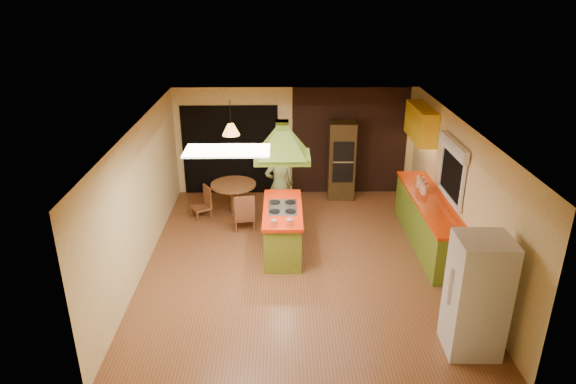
{
  "coord_description": "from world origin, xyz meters",
  "views": [
    {
      "loc": [
        -0.36,
        -8.1,
        4.73
      ],
      "look_at": [
        -0.22,
        0.47,
        1.15
      ],
      "focal_mm": 32.0,
      "sensor_mm": 36.0,
      "label": 1
    }
  ],
  "objects_px": {
    "dining_table": "(234,193)",
    "kitchen_island": "(283,229)",
    "wall_oven": "(342,160)",
    "man": "(280,185)",
    "refrigerator": "(477,296)",
    "canister_large": "(420,182)"
  },
  "relations": [
    {
      "from": "dining_table",
      "to": "kitchen_island",
      "type": "bearing_deg",
      "value": -57.39
    },
    {
      "from": "man",
      "to": "dining_table",
      "type": "bearing_deg",
      "value": -35.38
    },
    {
      "from": "kitchen_island",
      "to": "canister_large",
      "type": "xyz_separation_m",
      "value": [
        2.72,
        0.85,
        0.58
      ]
    },
    {
      "from": "kitchen_island",
      "to": "wall_oven",
      "type": "relative_size",
      "value": 0.98
    },
    {
      "from": "man",
      "to": "dining_table",
      "type": "relative_size",
      "value": 1.75
    },
    {
      "from": "kitchen_island",
      "to": "refrigerator",
      "type": "distance_m",
      "value": 3.8
    },
    {
      "from": "man",
      "to": "refrigerator",
      "type": "xyz_separation_m",
      "value": [
        2.6,
        -4.01,
        0.01
      ]
    },
    {
      "from": "man",
      "to": "wall_oven",
      "type": "distance_m",
      "value": 1.96
    },
    {
      "from": "kitchen_island",
      "to": "canister_large",
      "type": "bearing_deg",
      "value": 17.85
    },
    {
      "from": "kitchen_island",
      "to": "man",
      "type": "relative_size",
      "value": 1.05
    },
    {
      "from": "refrigerator",
      "to": "canister_large",
      "type": "distance_m",
      "value": 3.65
    },
    {
      "from": "wall_oven",
      "to": "refrigerator",
      "type": "bearing_deg",
      "value": -74.82
    },
    {
      "from": "refrigerator",
      "to": "canister_large",
      "type": "height_order",
      "value": "refrigerator"
    },
    {
      "from": "wall_oven",
      "to": "man",
      "type": "bearing_deg",
      "value": -133.65
    },
    {
      "from": "wall_oven",
      "to": "canister_large",
      "type": "height_order",
      "value": "wall_oven"
    },
    {
      "from": "wall_oven",
      "to": "canister_large",
      "type": "xyz_separation_m",
      "value": [
        1.35,
        -1.72,
        0.13
      ]
    },
    {
      "from": "man",
      "to": "wall_oven",
      "type": "relative_size",
      "value": 0.93
    },
    {
      "from": "refrigerator",
      "to": "man",
      "type": "bearing_deg",
      "value": 124.28
    },
    {
      "from": "refrigerator",
      "to": "canister_large",
      "type": "relative_size",
      "value": 7.74
    },
    {
      "from": "refrigerator",
      "to": "dining_table",
      "type": "xyz_separation_m",
      "value": [
        -3.58,
        4.39,
        -0.35
      ]
    },
    {
      "from": "kitchen_island",
      "to": "dining_table",
      "type": "height_order",
      "value": "kitchen_island"
    },
    {
      "from": "kitchen_island",
      "to": "canister_large",
      "type": "relative_size",
      "value": 8.0
    }
  ]
}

